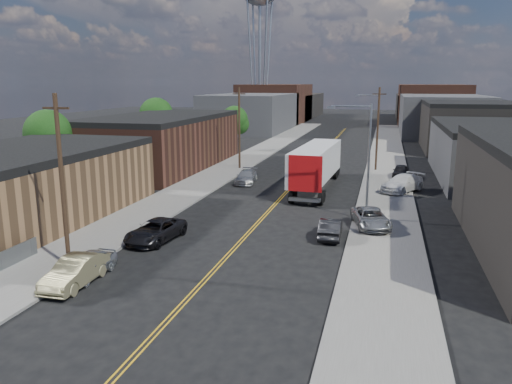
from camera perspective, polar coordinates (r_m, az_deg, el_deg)
The scene contains 31 objects.
ground at distance 74.98m, azimuth 7.42°, elevation 4.23°, with size 260.00×260.00×0.00m, color black.
centerline at distance 60.30m, azimuth 5.62°, elevation 2.29°, with size 0.32×120.00×0.01m, color gold.
sidewalk_left at distance 62.44m, azimuth -3.03°, elevation 2.75°, with size 5.00×140.00×0.15m, color slate.
sidewalk_right at distance 59.60m, azimuth 14.68°, elevation 1.89°, with size 5.00×140.00×0.15m, color slate.
warehouse_tan at distance 42.41m, azimuth -25.57°, elevation 0.65°, with size 12.00×22.00×5.60m.
warehouse_brown at distance 64.14m, azimuth -10.64°, elevation 5.72°, with size 12.00×26.00×6.60m.
industrial_right_b at distance 61.50m, azimuth 26.57°, elevation 4.11°, with size 14.00×24.00×6.10m.
industrial_right_c at distance 86.90m, azimuth 23.19°, elevation 6.98°, with size 14.00×22.00×7.60m.
skyline_left_a at distance 112.69m, azimuth -0.47°, elevation 9.10°, with size 16.00×30.00×8.00m, color #3D3D40.
skyline_right_a at distance 109.41m, azimuth 20.43°, elevation 8.23°, with size 16.00×30.00×8.00m, color #3D3D40.
skyline_left_b at distance 136.92m, azimuth 2.28°, elevation 10.10°, with size 16.00×26.00×10.00m, color #4B281E.
skyline_right_b at distance 134.23m, azimuth 19.44°, elevation 9.36°, with size 16.00×26.00×10.00m, color #4B281E.
skyline_left_c at distance 156.56m, azimuth 3.85°, elevation 9.82°, with size 16.00×40.00×7.00m, color black.
skyline_right_c at distance 154.22m, azimuth 18.81°, elevation 9.16°, with size 16.00×40.00×7.00m, color black.
streetlight_near at distance 39.05m, azimuth 12.21°, elevation 4.45°, with size 3.39×0.25×9.00m.
streetlight_far at distance 73.87m, azimuth 13.45°, elevation 8.03°, with size 3.39×0.25×9.00m.
utility_pole_left_near at distance 29.82m, azimuth -21.28°, elevation 1.10°, with size 1.60×0.26×10.00m.
utility_pole_left_far at distance 61.41m, azimuth -1.92°, elevation 7.36°, with size 1.60×0.26×10.00m.
utility_pole_right at distance 61.91m, azimuth 13.73°, elevation 7.06°, with size 1.60×0.26×10.00m.
tree_left_near at distance 55.03m, azimuth -22.61°, elevation 5.87°, with size 4.85×4.76×7.91m.
tree_left_mid at distance 76.38m, azimuth -11.27°, elevation 8.38°, with size 5.10×5.04×8.37m.
tree_left_far at distance 79.33m, azimuth -2.43°, elevation 8.09°, with size 4.35×4.20×6.97m.
semi_truck at distance 51.19m, azimuth 7.11°, elevation 3.33°, with size 3.59×17.15×4.47m.
car_left_a at distance 29.32m, azimuth -18.65°, elevation -7.92°, with size 1.64×4.08×1.39m, color #AEB2B3.
car_left_b at distance 28.40m, azimuth -19.95°, elevation -8.54°, with size 1.61×4.62×1.52m, color #8F875D.
car_left_c at distance 34.55m, azimuth -11.40°, elevation -4.37°, with size 2.39×5.18×1.44m, color black.
car_left_d at distance 53.25m, azimuth -1.10°, elevation 1.75°, with size 1.94×4.78×1.39m, color #A2A4A7.
car_right_oncoming at distance 35.03m, azimuth 8.52°, elevation -4.09°, with size 1.45×4.16×1.37m, color black.
car_right_lot_a at distance 37.58m, azimuth 12.99°, elevation -2.90°, with size 2.26×4.91×1.36m, color #95979A.
car_right_lot_b at distance 50.62m, azimuth 16.39°, elevation 0.98°, with size 2.26×5.55×1.61m, color silver.
car_right_lot_c at distance 58.27m, azimuth 16.19°, elevation 2.33°, with size 1.62×4.02×1.37m, color black.
Camera 1 is at (9.11, -13.67, 10.57)m, focal length 35.00 mm.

